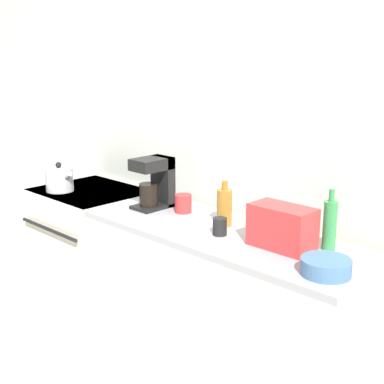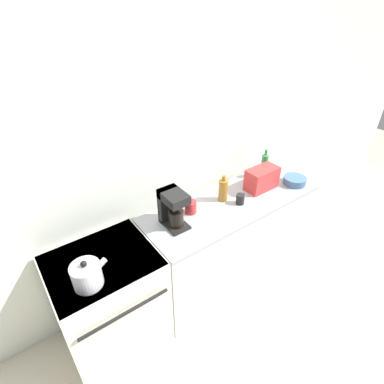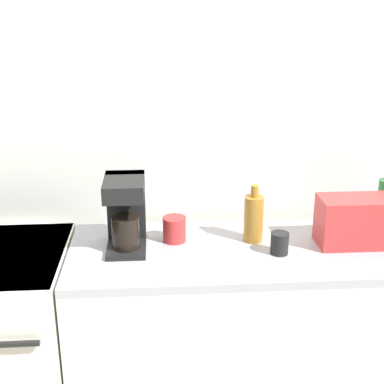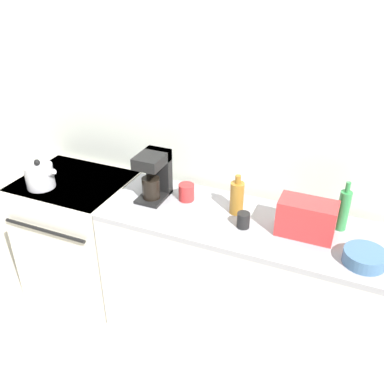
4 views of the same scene
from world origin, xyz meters
TOP-DOWN VIEW (x-y plane):
  - ground_plane at (0.00, 0.00)m, footprint 12.00×12.00m
  - wall_back at (0.00, 0.68)m, footprint 8.00×0.05m
  - stove at (-0.62, 0.31)m, footprint 0.74×0.66m
  - counter_block at (0.60, 0.30)m, footprint 1.68×0.60m
  - kettle at (-0.76, 0.16)m, footprint 0.23×0.18m
  - toaster at (0.96, 0.31)m, footprint 0.31×0.17m
  - coffee_maker at (-0.00, 0.36)m, footprint 0.16×0.24m
  - bottle_green at (1.13, 0.44)m, footprint 0.06×0.06m
  - bottle_amber at (0.54, 0.37)m, footprint 0.08×0.08m
  - cup_red at (0.20, 0.39)m, footprint 0.10×0.10m
  - cup_black at (0.62, 0.24)m, footprint 0.07×0.07m
  - bowl at (1.28, 0.17)m, footprint 0.21×0.21m

SIDE VIEW (x-z plane):
  - ground_plane at x=0.00m, z-range 0.00..0.00m
  - counter_block at x=0.60m, z-range 0.00..0.91m
  - stove at x=-0.62m, z-range 0.01..0.92m
  - bowl at x=1.28m, z-range 0.91..0.98m
  - cup_black at x=0.62m, z-range 0.91..1.00m
  - cup_red at x=0.20m, z-range 0.91..1.02m
  - kettle at x=-0.76m, z-range 0.89..1.09m
  - toaster at x=0.96m, z-range 0.91..1.12m
  - bottle_amber at x=0.54m, z-range 0.89..1.14m
  - bottle_green at x=1.13m, z-range 0.88..1.18m
  - coffee_maker at x=0.00m, z-range 0.92..1.23m
  - wall_back at x=0.00m, z-range 0.00..2.60m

